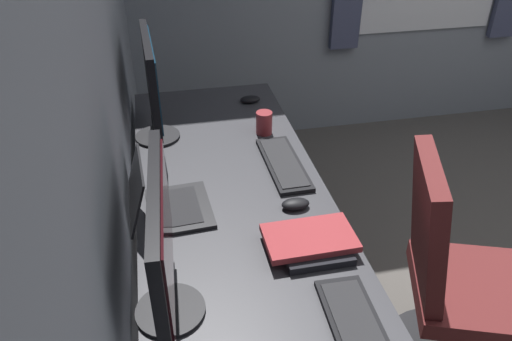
{
  "coord_description": "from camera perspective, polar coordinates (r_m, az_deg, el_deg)",
  "views": [
    {
      "loc": [
        -1.15,
        2.0,
        1.85
      ],
      "look_at": [
        0.19,
        1.71,
        0.95
      ],
      "focal_mm": 35.18,
      "sensor_mm": 36.0,
      "label": 1
    }
  ],
  "objects": [
    {
      "name": "keyboard_main",
      "position": [
        1.45,
        11.75,
        -17.91
      ],
      "size": [
        0.42,
        0.15,
        0.02
      ],
      "color": "black",
      "rests_on": "desk"
    },
    {
      "name": "monitor_secondary",
      "position": [
        2.21,
        -11.75,
        9.71
      ],
      "size": [
        0.52,
        0.2,
        0.46
      ],
      "color": "black",
      "rests_on": "desk"
    },
    {
      "name": "drawer_pedestal",
      "position": [
        2.45,
        -4.52,
        -4.83
      ],
      "size": [
        0.4,
        0.51,
        0.69
      ],
      "color": "#38383D",
      "rests_on": "ground"
    },
    {
      "name": "book_stack_near",
      "position": [
        1.67,
        6.3,
        -7.98
      ],
      "size": [
        0.22,
        0.3,
        0.05
      ],
      "color": "black",
      "rests_on": "desk"
    },
    {
      "name": "desk",
      "position": [
        1.81,
        -1.57,
        -7.59
      ],
      "size": [
        2.37,
        0.72,
        0.73
      ],
      "color": "#38383D",
      "rests_on": "ground"
    },
    {
      "name": "monitor_primary",
      "position": [
        1.33,
        -10.58,
        -8.17
      ],
      "size": [
        0.54,
        0.2,
        0.45
      ],
      "color": "black",
      "rests_on": "desk"
    },
    {
      "name": "laptop_left",
      "position": [
        1.82,
        -10.64,
        -3.42
      ],
      "size": [
        0.3,
        0.31,
        0.22
      ],
      "color": "black",
      "rests_on": "desk"
    },
    {
      "name": "mouse_main",
      "position": [
        2.6,
        -0.65,
        8.1
      ],
      "size": [
        0.06,
        0.1,
        0.03
      ],
      "primitive_type": "ellipsoid",
      "color": "black",
      "rests_on": "desk"
    },
    {
      "name": "keyboard_spare",
      "position": [
        2.08,
        3.14,
        0.79
      ],
      "size": [
        0.42,
        0.15,
        0.02
      ],
      "color": "black",
      "rests_on": "desk"
    },
    {
      "name": "office_chair",
      "position": [
        2.06,
        21.31,
        -12.45
      ],
      "size": [
        0.56,
        0.61,
        0.97
      ],
      "color": "maroon",
      "rests_on": "ground"
    },
    {
      "name": "wall_back",
      "position": [
        1.3,
        -19.61,
        5.99
      ],
      "size": [
        4.82,
        0.1,
        2.6
      ],
      "primitive_type": "cube",
      "color": "#8C939E",
      "rests_on": "ground"
    },
    {
      "name": "coffee_mug",
      "position": [
        2.3,
        0.91,
        5.48
      ],
      "size": [
        0.11,
        0.07,
        0.11
      ],
      "color": "#A53338",
      "rests_on": "desk"
    },
    {
      "name": "mouse_spare",
      "position": [
        1.84,
        4.51,
        -3.81
      ],
      "size": [
        0.06,
        0.1,
        0.03
      ],
      "primitive_type": "ellipsoid",
      "color": "black",
      "rests_on": "desk"
    }
  ]
}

